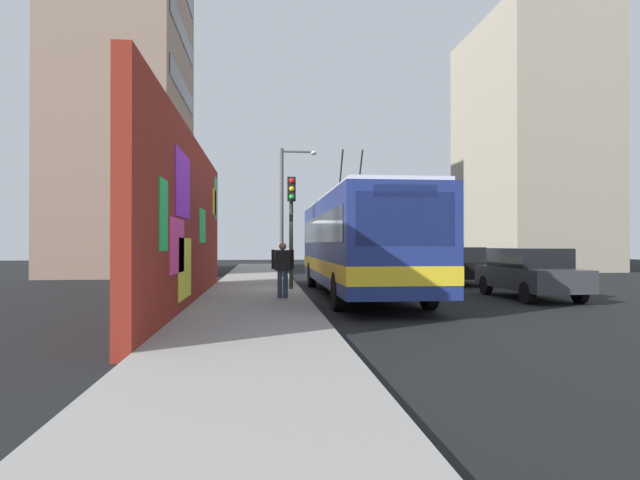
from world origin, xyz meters
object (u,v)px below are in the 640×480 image
parked_car_black (456,264)px  pedestrian_at_curb (283,266)px  street_lamp (286,202)px  traffic_light (291,213)px  parked_car_dark_gray (529,272)px  city_bus (358,241)px

parked_car_black → pedestrian_at_curb: (-6.97, 7.76, 0.25)m
parked_car_black → street_lamp: 8.35m
traffic_light → street_lamp: size_ratio=0.64×
parked_car_dark_gray → parked_car_black: same height
traffic_light → street_lamp: street_lamp is taller
city_bus → parked_car_dark_gray: bearing=-104.5°
traffic_light → pedestrian_at_curb: bearing=172.4°
pedestrian_at_curb → street_lamp: size_ratio=0.26×
pedestrian_at_curb → street_lamp: street_lamp is taller
traffic_light → parked_car_black: bearing=-61.9°
parked_car_black → street_lamp: (3.02, 7.24, 2.86)m
city_bus → parked_car_dark_gray: (-1.34, -5.20, -0.98)m
pedestrian_at_curb → parked_car_black: bearing=-48.1°
parked_car_black → traffic_light: size_ratio=1.20×
parked_car_dark_gray → street_lamp: street_lamp is taller
parked_car_dark_gray → parked_car_black: (6.45, -0.00, 0.00)m
parked_car_black → pedestrian_at_curb: 10.43m
parked_car_dark_gray → parked_car_black: size_ratio=0.92×
pedestrian_at_curb → traffic_light: (3.04, -0.41, 1.71)m
parked_car_black → traffic_light: 8.56m
parked_car_dark_gray → pedestrian_at_curb: 7.78m
city_bus → pedestrian_at_curb: size_ratio=7.41×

